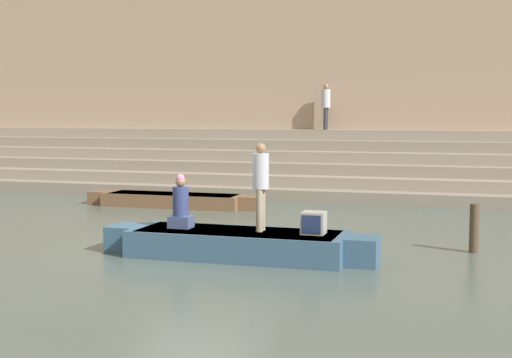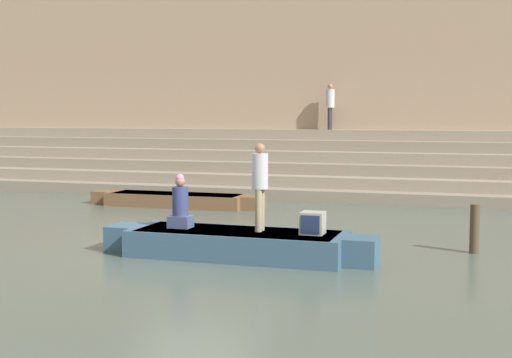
{
  "view_description": "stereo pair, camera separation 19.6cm",
  "coord_description": "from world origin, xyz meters",
  "px_view_note": "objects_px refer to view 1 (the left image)",
  "views": [
    {
      "loc": [
        5.43,
        -13.6,
        2.77
      ],
      "look_at": [
        1.16,
        0.51,
        1.42
      ],
      "focal_mm": 50.0,
      "sensor_mm": 36.0,
      "label": 1
    },
    {
      "loc": [
        5.62,
        -13.54,
        2.77
      ],
      "look_at": [
        1.16,
        0.51,
        1.42
      ],
      "focal_mm": 50.0,
      "sensor_mm": 36.0,
      "label": 2
    }
  ],
  "objects_px": {
    "person_standing": "(261,180)",
    "person_rowing": "(181,206)",
    "moored_boat_shore": "(173,200)",
    "rowboat_main": "(238,243)",
    "mooring_post": "(474,228)",
    "tv_set": "(314,223)",
    "person_on_steps": "(326,103)"
  },
  "relations": [
    {
      "from": "moored_boat_shore",
      "to": "person_on_steps",
      "type": "height_order",
      "value": "person_on_steps"
    },
    {
      "from": "moored_boat_shore",
      "to": "rowboat_main",
      "type": "bearing_deg",
      "value": -61.78
    },
    {
      "from": "person_rowing",
      "to": "tv_set",
      "type": "height_order",
      "value": "person_rowing"
    },
    {
      "from": "person_standing",
      "to": "person_rowing",
      "type": "distance_m",
      "value": 1.71
    },
    {
      "from": "tv_set",
      "to": "moored_boat_shore",
      "type": "bearing_deg",
      "value": 134.3
    },
    {
      "from": "rowboat_main",
      "to": "moored_boat_shore",
      "type": "distance_m",
      "value": 7.84
    },
    {
      "from": "mooring_post",
      "to": "moored_boat_shore",
      "type": "bearing_deg",
      "value": 150.83
    },
    {
      "from": "rowboat_main",
      "to": "moored_boat_shore",
      "type": "relative_size",
      "value": 0.99
    },
    {
      "from": "rowboat_main",
      "to": "person_standing",
      "type": "relative_size",
      "value": 3.19
    },
    {
      "from": "person_standing",
      "to": "person_on_steps",
      "type": "distance_m",
      "value": 12.91
    },
    {
      "from": "person_on_steps",
      "to": "tv_set",
      "type": "bearing_deg",
      "value": 77.58
    },
    {
      "from": "moored_boat_shore",
      "to": "tv_set",
      "type": "bearing_deg",
      "value": -53.27
    },
    {
      "from": "person_standing",
      "to": "mooring_post",
      "type": "distance_m",
      "value": 4.41
    },
    {
      "from": "moored_boat_shore",
      "to": "person_rowing",
      "type": "bearing_deg",
      "value": -69.71
    },
    {
      "from": "person_rowing",
      "to": "mooring_post",
      "type": "height_order",
      "value": "person_rowing"
    },
    {
      "from": "tv_set",
      "to": "person_rowing",
      "type": "bearing_deg",
      "value": -175.58
    },
    {
      "from": "person_standing",
      "to": "person_rowing",
      "type": "xyz_separation_m",
      "value": [
        -1.62,
        -0.09,
        -0.55
      ]
    },
    {
      "from": "moored_boat_shore",
      "to": "person_on_steps",
      "type": "distance_m",
      "value": 7.68
    },
    {
      "from": "person_standing",
      "to": "mooring_post",
      "type": "bearing_deg",
      "value": 20.3
    },
    {
      "from": "person_standing",
      "to": "tv_set",
      "type": "relative_size",
      "value": 3.9
    },
    {
      "from": "person_rowing",
      "to": "person_on_steps",
      "type": "xyz_separation_m",
      "value": [
        0.34,
        12.84,
        2.2
      ]
    },
    {
      "from": "person_standing",
      "to": "person_on_steps",
      "type": "height_order",
      "value": "person_on_steps"
    },
    {
      "from": "mooring_post",
      "to": "person_rowing",
      "type": "bearing_deg",
      "value": -162.19
    },
    {
      "from": "tv_set",
      "to": "moored_boat_shore",
      "type": "xyz_separation_m",
      "value": [
        -5.69,
        6.53,
        -0.52
      ]
    },
    {
      "from": "tv_set",
      "to": "rowboat_main",
      "type": "bearing_deg",
      "value": -173.81
    },
    {
      "from": "mooring_post",
      "to": "tv_set",
      "type": "bearing_deg",
      "value": -149.12
    },
    {
      "from": "person_on_steps",
      "to": "person_standing",
      "type": "bearing_deg",
      "value": 72.98
    },
    {
      "from": "tv_set",
      "to": "person_on_steps",
      "type": "distance_m",
      "value": 13.21
    },
    {
      "from": "rowboat_main",
      "to": "tv_set",
      "type": "distance_m",
      "value": 1.54
    },
    {
      "from": "tv_set",
      "to": "moored_boat_shore",
      "type": "distance_m",
      "value": 8.68
    },
    {
      "from": "rowboat_main",
      "to": "mooring_post",
      "type": "relative_size",
      "value": 5.51
    },
    {
      "from": "tv_set",
      "to": "mooring_post",
      "type": "height_order",
      "value": "mooring_post"
    }
  ]
}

